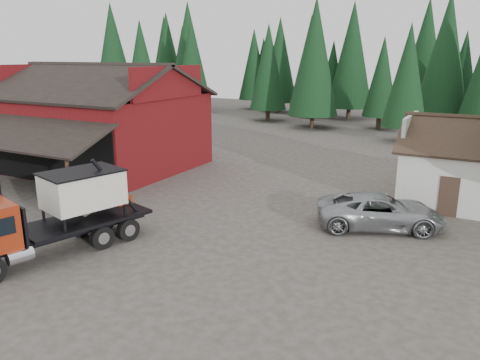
% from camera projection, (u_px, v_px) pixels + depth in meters
% --- Properties ---
extents(ground, '(120.00, 120.00, 0.00)m').
position_uv_depth(ground, '(128.00, 243.00, 19.66)').
color(ground, '#423C34').
rests_on(ground, ground).
extents(red_barn, '(12.80, 13.63, 7.18)m').
position_uv_depth(red_barn, '(99.00, 129.00, 32.40)').
color(red_barn, maroon).
rests_on(red_barn, ground).
extents(conifer_backdrop, '(76.00, 16.00, 16.00)m').
position_uv_depth(conifer_backdrop, '(367.00, 121.00, 55.44)').
color(conifer_backdrop, black).
rests_on(conifer_backdrop, ground).
extents(near_pine_a, '(4.40, 4.40, 11.40)m').
position_uv_depth(near_pine_a, '(141.00, 66.00, 51.85)').
color(near_pine_a, '#382619').
rests_on(near_pine_a, ground).
extents(near_pine_b, '(3.96, 3.96, 10.40)m').
position_uv_depth(near_pine_b, '(407.00, 75.00, 40.96)').
color(near_pine_b, '#382619').
rests_on(near_pine_b, ground).
extents(near_pine_d, '(5.28, 5.28, 13.40)m').
position_uv_depth(near_pine_d, '(315.00, 57.00, 48.52)').
color(near_pine_d, '#382619').
rests_on(near_pine_d, ground).
extents(feed_truck, '(4.29, 8.33, 3.64)m').
position_uv_depth(feed_truck, '(51.00, 213.00, 18.22)').
color(feed_truck, black).
rests_on(feed_truck, ground).
extents(silver_car, '(6.22, 4.53, 1.57)m').
position_uv_depth(silver_car, '(380.00, 212.00, 21.21)').
color(silver_car, '#9B9FA3').
rests_on(silver_car, ground).
extents(equip_box, '(0.83, 1.18, 0.60)m').
position_uv_depth(equip_box, '(79.00, 208.00, 23.29)').
color(equip_box, maroon).
rests_on(equip_box, ground).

